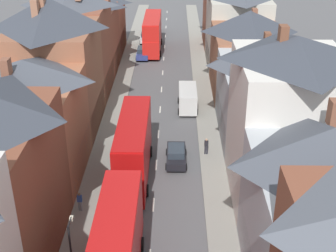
# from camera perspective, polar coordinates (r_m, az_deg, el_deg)

# --- Properties ---
(pavement_left) EXTENTS (2.20, 104.00, 0.14)m
(pavement_left) POSITION_cam_1_polar(r_m,az_deg,el_deg) (55.08, -6.22, 2.98)
(pavement_left) COLOR gray
(pavement_left) RESTS_ON ground
(pavement_right) EXTENTS (2.20, 104.00, 0.14)m
(pavement_right) POSITION_cam_1_polar(r_m,az_deg,el_deg) (54.78, 4.44, 2.93)
(pavement_right) COLOR gray
(pavement_right) RESTS_ON ground
(centre_line_dashes) EXTENTS (0.14, 97.80, 0.01)m
(centre_line_dashes) POSITION_cam_1_polar(r_m,az_deg,el_deg) (52.89, -0.97, 2.03)
(centre_line_dashes) COLOR silver
(centre_line_dashes) RESTS_ON ground
(terrace_row_left) EXTENTS (8.00, 74.98, 14.65)m
(terrace_row_left) POSITION_cam_1_polar(r_m,az_deg,el_deg) (39.18, -16.75, 1.70)
(terrace_row_left) COLOR brown
(terrace_row_left) RESTS_ON ground
(terrace_row_right) EXTENTS (8.00, 78.42, 13.78)m
(terrace_row_right) POSITION_cam_1_polar(r_m,az_deg,el_deg) (42.78, 12.38, 3.62)
(terrace_row_right) COLOR #B2704C
(terrace_row_right) RESTS_ON ground
(double_decker_bus_lead) EXTENTS (2.74, 10.80, 5.30)m
(double_decker_bus_lead) POSITION_cam_1_polar(r_m,az_deg,el_deg) (72.46, -1.92, 11.26)
(double_decker_bus_lead) COLOR red
(double_decker_bus_lead) RESTS_ON ground
(double_decker_bus_mid_street) EXTENTS (2.74, 10.80, 5.30)m
(double_decker_bus_mid_street) POSITION_cam_1_polar(r_m,az_deg,el_deg) (39.47, -4.22, -2.58)
(double_decker_bus_mid_street) COLOR #B70F0F
(double_decker_bus_mid_street) RESTS_ON ground
(double_decker_bus_far_approaching) EXTENTS (2.74, 10.80, 5.30)m
(double_decker_bus_far_approaching) POSITION_cam_1_polar(r_m,az_deg,el_deg) (29.07, -6.32, -14.97)
(double_decker_bus_far_approaching) COLOR red
(double_decker_bus_far_approaching) RESTS_ON ground
(car_near_silver) EXTENTS (1.90, 4.60, 1.64)m
(car_near_silver) POSITION_cam_1_polar(r_m,az_deg,el_deg) (69.81, -3.10, 8.93)
(car_near_silver) COLOR navy
(car_near_silver) RESTS_ON ground
(car_parked_right_a) EXTENTS (1.90, 4.23, 1.61)m
(car_parked_right_a) POSITION_cam_1_polar(r_m,az_deg,el_deg) (42.24, 1.00, -3.52)
(car_parked_right_a) COLOR black
(car_parked_right_a) RESTS_ON ground
(car_mid_black) EXTENTS (1.90, 4.52, 1.64)m
(car_mid_black) POSITION_cam_1_polar(r_m,az_deg,el_deg) (83.30, -1.56, 11.90)
(car_mid_black) COLOR maroon
(car_mid_black) RESTS_ON ground
(car_parked_left_b) EXTENTS (1.90, 3.89, 1.62)m
(car_parked_left_b) POSITION_cam_1_polar(r_m,az_deg,el_deg) (43.23, -5.52, -2.90)
(car_parked_left_b) COLOR #236093
(car_parked_left_b) RESTS_ON ground
(car_mid_white) EXTENTS (1.90, 3.84, 1.65)m
(car_mid_white) POSITION_cam_1_polar(r_m,az_deg,el_deg) (77.52, -2.71, 10.75)
(car_mid_white) COLOR silver
(car_mid_white) RESTS_ON ground
(delivery_van) EXTENTS (2.20, 5.20, 2.41)m
(delivery_van) POSITION_cam_1_polar(r_m,az_deg,el_deg) (52.55, 2.41, 3.43)
(delivery_van) COLOR silver
(delivery_van) RESTS_ON ground
(pedestrian_mid_right) EXTENTS (0.36, 0.22, 1.61)m
(pedestrian_mid_right) POSITION_cam_1_polar(r_m,az_deg,el_deg) (36.57, -10.70, -8.95)
(pedestrian_mid_right) COLOR gray
(pedestrian_mid_right) RESTS_ON pavement_left
(pedestrian_far_left) EXTENTS (0.36, 0.22, 1.61)m
(pedestrian_far_left) POSITION_cam_1_polar(r_m,az_deg,el_deg) (43.42, 4.69, -2.38)
(pedestrian_far_left) COLOR #23232D
(pedestrian_far_left) RESTS_ON pavement_right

